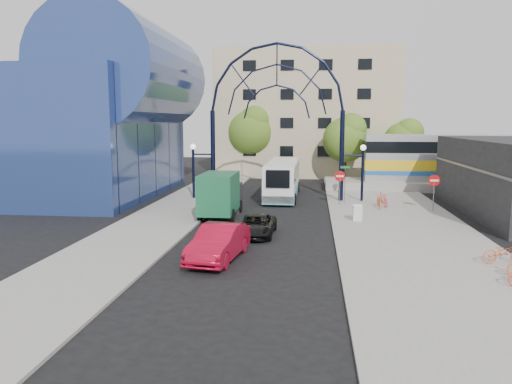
# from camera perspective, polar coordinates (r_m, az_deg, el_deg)

# --- Properties ---
(ground) EXTENTS (120.00, 120.00, 0.00)m
(ground) POSITION_cam_1_polar(r_m,az_deg,el_deg) (25.51, -0.02, -5.95)
(ground) COLOR black
(ground) RESTS_ON ground
(sidewalk_east) EXTENTS (8.00, 56.00, 0.12)m
(sidewalk_east) POSITION_cam_1_polar(r_m,az_deg,el_deg) (29.69, 16.47, -4.16)
(sidewalk_east) COLOR gray
(sidewalk_east) RESTS_ON ground
(plaza_west) EXTENTS (5.00, 50.00, 0.12)m
(plaza_west) POSITION_cam_1_polar(r_m,az_deg,el_deg) (32.56, -10.25, -2.89)
(plaza_west) COLOR gray
(plaza_west) RESTS_ON ground
(gateway_arch) EXTENTS (13.64, 0.44, 12.10)m
(gateway_arch) POSITION_cam_1_polar(r_m,az_deg,el_deg) (38.76, 2.39, 11.59)
(gateway_arch) COLOR black
(gateway_arch) RESTS_ON ground
(stop_sign) EXTENTS (0.80, 0.07, 2.50)m
(stop_sign) POSITION_cam_1_polar(r_m,az_deg,el_deg) (36.88, 9.56, 1.45)
(stop_sign) COLOR slate
(stop_sign) RESTS_ON sidewalk_east
(do_not_enter_sign) EXTENTS (0.76, 0.07, 2.48)m
(do_not_enter_sign) POSITION_cam_1_polar(r_m,az_deg,el_deg) (35.79, 19.69, 0.86)
(do_not_enter_sign) COLOR slate
(do_not_enter_sign) RESTS_ON sidewalk_east
(street_name_sign) EXTENTS (0.70, 0.70, 2.80)m
(street_name_sign) POSITION_cam_1_polar(r_m,az_deg,el_deg) (37.48, 10.13, 1.75)
(street_name_sign) COLOR slate
(street_name_sign) RESTS_ON sidewalk_east
(sandwich_board) EXTENTS (0.55, 0.61, 0.99)m
(sandwich_board) POSITION_cam_1_polar(r_m,az_deg,el_deg) (31.17, 11.55, -2.14)
(sandwich_board) COLOR white
(sandwich_board) RESTS_ON sidewalk_east
(transit_hall) EXTENTS (16.50, 18.00, 14.50)m
(transit_hall) POSITION_cam_1_polar(r_m,az_deg,el_deg) (43.54, -18.27, 8.37)
(transit_hall) COLOR navy
(transit_hall) RESTS_ON ground
(commercial_block_east) EXTENTS (6.00, 16.00, 5.00)m
(commercial_block_east) POSITION_cam_1_polar(r_m,az_deg,el_deg) (37.20, 27.25, 1.50)
(commercial_block_east) COLOR black
(commercial_block_east) RESTS_ON ground
(apartment_block) EXTENTS (20.00, 12.10, 14.00)m
(apartment_block) POSITION_cam_1_polar(r_m,az_deg,el_deg) (59.57, 5.80, 8.85)
(apartment_block) COLOR #C8AA8B
(apartment_block) RESTS_ON ground
(train_platform) EXTENTS (32.00, 5.00, 0.80)m
(train_platform) POSITION_cam_1_polar(r_m,az_deg,el_deg) (49.99, 26.58, 0.59)
(train_platform) COLOR gray
(train_platform) RESTS_ON ground
(train_car) EXTENTS (25.10, 3.05, 4.20)m
(train_car) POSITION_cam_1_polar(r_m,az_deg,el_deg) (49.76, 26.76, 3.45)
(train_car) COLOR #B7B7BC
(train_car) RESTS_ON train_platform
(tree_north_a) EXTENTS (4.48, 4.48, 7.00)m
(tree_north_a) POSITION_cam_1_polar(r_m,az_deg,el_deg) (50.64, 10.32, 6.18)
(tree_north_a) COLOR #382314
(tree_north_a) RESTS_ON ground
(tree_north_b) EXTENTS (5.12, 5.12, 8.00)m
(tree_north_b) POSITION_cam_1_polar(r_m,az_deg,el_deg) (54.93, -0.48, 7.14)
(tree_north_b) COLOR #382314
(tree_north_b) RESTS_ON ground
(tree_north_c) EXTENTS (4.16, 4.16, 6.50)m
(tree_north_c) POSITION_cam_1_polar(r_m,az_deg,el_deg) (53.36, 16.64, 5.71)
(tree_north_c) COLOR #382314
(tree_north_c) RESTS_ON ground
(city_bus) EXTENTS (2.57, 10.64, 2.91)m
(city_bus) POSITION_cam_1_polar(r_m,az_deg,el_deg) (41.07, 3.07, 1.56)
(city_bus) COLOR white
(city_bus) RESTS_ON ground
(green_truck) EXTENTS (2.27, 5.78, 2.91)m
(green_truck) POSITION_cam_1_polar(r_m,az_deg,el_deg) (32.59, -4.02, -0.29)
(green_truck) COLOR black
(green_truck) RESTS_ON ground
(black_suv) EXTENTS (1.97, 4.11, 1.13)m
(black_suv) POSITION_cam_1_polar(r_m,az_deg,el_deg) (27.20, 0.08, -3.84)
(black_suv) COLOR black
(black_suv) RESTS_ON ground
(red_sedan) EXTENTS (2.33, 5.01, 1.59)m
(red_sedan) POSITION_cam_1_polar(r_m,az_deg,el_deg) (22.54, -4.27, -5.79)
(red_sedan) COLOR #AB0A26
(red_sedan) RESTS_ON ground
(bike_near_a) EXTENTS (0.77, 1.83, 0.94)m
(bike_near_a) POSITION_cam_1_polar(r_m,az_deg,el_deg) (36.27, 14.00, -1.03)
(bike_near_a) COLOR orange
(bike_near_a) RESTS_ON sidewalk_east
(bike_near_b) EXTENTS (0.99, 1.69, 0.98)m
(bike_near_b) POSITION_cam_1_polar(r_m,az_deg,el_deg) (36.93, 14.23, -0.84)
(bike_near_b) COLOR #F83431
(bike_near_b) RESTS_ON sidewalk_east
(bike_far_a) EXTENTS (1.97, 1.01, 0.99)m
(bike_far_a) POSITION_cam_1_polar(r_m,az_deg,el_deg) (24.07, 26.48, -6.18)
(bike_far_a) COLOR #D3562A
(bike_far_a) RESTS_ON sidewalk_east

